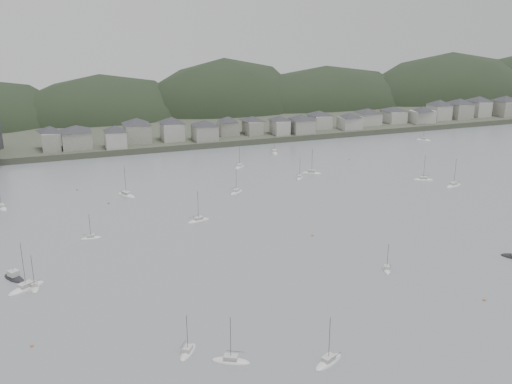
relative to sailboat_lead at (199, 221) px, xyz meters
name	(u,v)px	position (x,y,z in m)	size (l,w,h in m)	color
ground	(369,308)	(22.23, -69.51, -0.18)	(900.00, 900.00, 0.00)	slate
far_shore_land	(147,110)	(22.23, 225.49, 1.32)	(900.00, 250.00, 3.00)	#383D2D
forested_ridge	(162,134)	(27.06, 199.90, -11.46)	(851.55, 103.94, 102.57)	black
waterfront_town	(273,122)	(72.82, 113.84, 8.48)	(451.48, 28.46, 12.92)	gray
sailboat_lead	(199,221)	(0.00, 0.00, 0.00)	(8.47, 4.52, 11.06)	silver
moored_fleet	(246,208)	(18.82, 6.04, 0.00)	(266.62, 173.32, 13.22)	silver
motor_launch_far	(14,278)	(-55.21, -24.47, 0.11)	(6.75, 8.38, 3.93)	black
mooring_buoys	(229,222)	(9.20, -4.27, -0.03)	(138.89, 131.59, 0.70)	#B76C3D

